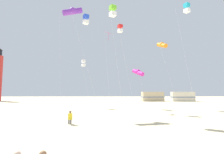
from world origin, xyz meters
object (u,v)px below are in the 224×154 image
at_px(kite_flyer_standing, 70,117).
at_px(rv_van_cream, 183,97).
at_px(kite_tube_orange, 162,45).
at_px(kite_box_cyan, 187,8).
at_px(rv_van_tan, 153,97).
at_px(kite_tube_violet, 72,11).
at_px(kite_box_lime, 113,11).
at_px(kite_diamond_rainbow, 108,36).
at_px(kite_tube_magenta, 138,72).
at_px(kite_box_blue, 86,20).
at_px(kite_box_white, 83,63).
at_px(kite_box_scarlet, 120,29).

relative_size(kite_flyer_standing, rv_van_cream, 0.18).
height_order(kite_tube_orange, kite_box_cyan, kite_box_cyan).
bearing_deg(rv_van_tan, kite_tube_orange, -104.71).
bearing_deg(kite_tube_violet, kite_box_lime, -33.47).
xyz_separation_m(kite_diamond_rainbow, kite_tube_magenta, (5.04, 2.44, -5.35)).
bearing_deg(kite_tube_magenta, rv_van_cream, 51.86).
bearing_deg(rv_van_cream, kite_box_cyan, -108.73).
height_order(kite_tube_violet, kite_box_cyan, kite_box_cyan).
xyz_separation_m(kite_flyer_standing, rv_van_cream, (25.29, 35.56, 0.78)).
relative_size(kite_diamond_rainbow, rv_van_tan, 1.85).
xyz_separation_m(kite_box_blue, rv_van_cream, (24.84, 29.64, -10.28)).
bearing_deg(kite_flyer_standing, kite_diamond_rainbow, -119.55).
bearing_deg(kite_tube_orange, kite_box_blue, -146.97).
bearing_deg(rv_van_tan, kite_box_white, -135.28).
bearing_deg(kite_tube_magenta, kite_tube_orange, -3.03).
distance_m(kite_flyer_standing, kite_box_white, 17.76).
bearing_deg(kite_box_blue, rv_van_tan, 62.19).
bearing_deg(kite_box_blue, rv_van_cream, 50.03).
height_order(kite_tube_violet, kite_tube_orange, kite_tube_violet).
bearing_deg(kite_box_scarlet, kite_tube_magenta, 49.20).
distance_m(kite_tube_magenta, rv_van_cream, 27.90).
bearing_deg(kite_tube_violet, kite_box_white, 89.85).
relative_size(kite_tube_magenta, rv_van_tan, 1.02).
relative_size(kite_box_blue, kite_box_white, 1.44).
xyz_separation_m(kite_flyer_standing, kite_box_scarlet, (5.01, 10.11, 11.52)).
bearing_deg(kite_box_white, rv_van_tan, 48.94).
distance_m(kite_box_scarlet, kite_box_cyan, 9.23).
relative_size(kite_tube_orange, rv_van_tan, 1.73).
distance_m(kite_flyer_standing, kite_tube_violet, 13.57).
distance_m(kite_diamond_rainbow, kite_box_lime, 8.77).
distance_m(kite_box_white, kite_tube_magenta, 9.95).
distance_m(kite_box_scarlet, kite_box_white, 9.63).
xyz_separation_m(kite_tube_violet, kite_box_white, (0.03, 10.17, -4.81)).
bearing_deg(kite_flyer_standing, kite_box_blue, -108.04).
height_order(kite_tube_violet, kite_box_scarlet, kite_tube_violet).
distance_m(kite_flyer_standing, kite_tube_magenta, 17.09).
xyz_separation_m(kite_tube_orange, rv_van_tan, (4.25, 22.96, -9.33)).
bearing_deg(kite_tube_violet, kite_tube_orange, 29.53).
height_order(kite_box_scarlet, kite_diamond_rainbow, kite_box_scarlet).
relative_size(kite_tube_orange, kite_box_lime, 0.97).
bearing_deg(kite_box_blue, kite_diamond_rainbow, 63.17).
bearing_deg(rv_van_tan, kite_tube_magenta, -114.42).
relative_size(kite_box_blue, rv_van_tan, 1.86).
bearing_deg(rv_van_tan, kite_diamond_rainbow, -122.25).
bearing_deg(kite_box_white, kite_box_blue, -80.76).
relative_size(kite_flyer_standing, kite_tube_magenta, 0.17).
relative_size(kite_tube_orange, kite_diamond_rainbow, 0.94).
bearing_deg(kite_tube_violet, kite_diamond_rainbow, 50.78).
height_order(kite_diamond_rainbow, kite_box_blue, kite_box_blue).
bearing_deg(kite_box_lime, kite_tube_orange, 51.46).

